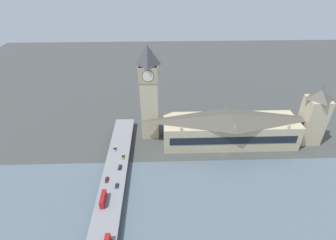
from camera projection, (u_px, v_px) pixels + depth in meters
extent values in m
plane|color=#424442|center=(222.00, 155.00, 193.44)|extent=(600.00, 600.00, 0.00)
cube|color=slate|center=(235.00, 196.00, 160.44)|extent=(66.06, 360.00, 0.30)
cube|color=#C1B28E|center=(229.00, 131.00, 202.03)|extent=(26.72, 101.41, 20.24)
cube|color=black|center=(234.00, 141.00, 190.09)|extent=(0.40, 93.30, 6.07)
pyramid|color=#514C42|center=(231.00, 117.00, 195.25)|extent=(26.19, 99.38, 5.04)
cone|color=tan|center=(289.00, 125.00, 185.89)|extent=(2.20, 2.20, 5.00)
cone|color=tan|center=(236.00, 126.00, 184.83)|extent=(2.20, 2.20, 5.00)
cone|color=tan|center=(181.00, 127.00, 183.77)|extent=(2.20, 2.20, 5.00)
cube|color=#C1B28E|center=(149.00, 102.00, 199.81)|extent=(13.03, 13.03, 60.15)
cube|color=tan|center=(148.00, 72.00, 186.82)|extent=(13.81, 13.81, 11.73)
cylinder|color=black|center=(148.00, 76.00, 181.17)|extent=(0.50, 8.38, 8.38)
cylinder|color=silver|center=(148.00, 76.00, 181.06)|extent=(0.62, 7.76, 7.76)
cylinder|color=black|center=(148.00, 69.00, 192.46)|extent=(0.50, 8.38, 8.38)
cylinder|color=silver|center=(148.00, 69.00, 192.57)|extent=(0.62, 7.76, 7.76)
cylinder|color=black|center=(158.00, 72.00, 187.00)|extent=(8.38, 0.50, 8.38)
cylinder|color=silver|center=(158.00, 72.00, 187.00)|extent=(7.76, 0.62, 7.76)
cylinder|color=black|center=(139.00, 72.00, 186.63)|extent=(8.38, 0.50, 8.38)
cylinder|color=silver|center=(139.00, 72.00, 186.63)|extent=(7.76, 0.62, 7.76)
pyramid|color=#424247|center=(147.00, 55.00, 179.89)|extent=(13.29, 13.29, 14.07)
cube|color=#C1B28E|center=(312.00, 120.00, 199.18)|extent=(15.31, 15.31, 37.23)
pyramid|color=#514C42|center=(321.00, 95.00, 187.34)|extent=(15.31, 15.31, 6.89)
cylinder|color=#333338|center=(324.00, 88.00, 184.42)|extent=(0.30, 0.30, 4.00)
cube|color=slate|center=(111.00, 197.00, 157.21)|extent=(3.00, 13.04, 4.64)
cube|color=slate|center=(122.00, 140.00, 205.65)|extent=(3.00, 13.04, 4.64)
cube|color=gray|center=(111.00, 194.00, 155.64)|extent=(164.13, 15.34, 1.20)
cube|color=red|center=(103.00, 200.00, 148.93)|extent=(10.48, 2.46, 2.01)
cube|color=black|center=(103.00, 200.00, 148.72)|extent=(9.43, 2.52, 0.88)
cube|color=red|center=(103.00, 198.00, 147.76)|extent=(10.27, 2.46, 2.36)
cube|color=black|center=(103.00, 197.00, 147.70)|extent=(9.43, 2.52, 1.13)
cube|color=#A01515|center=(103.00, 196.00, 147.09)|extent=(10.16, 2.34, 0.16)
cylinder|color=black|center=(107.00, 195.00, 153.10)|extent=(1.13, 0.28, 1.13)
cylinder|color=black|center=(103.00, 195.00, 153.04)|extent=(1.13, 0.28, 1.13)
cylinder|color=black|center=(104.00, 207.00, 145.88)|extent=(1.13, 0.28, 1.13)
cylinder|color=black|center=(100.00, 207.00, 145.82)|extent=(1.13, 0.28, 1.13)
cylinder|color=black|center=(111.00, 239.00, 129.51)|extent=(1.08, 0.28, 1.08)
cylinder|color=black|center=(106.00, 239.00, 129.44)|extent=(1.08, 0.28, 1.08)
cube|color=maroon|center=(107.00, 180.00, 163.71)|extent=(4.79, 1.72, 0.72)
cube|color=black|center=(107.00, 179.00, 163.25)|extent=(2.49, 1.54, 0.55)
cylinder|color=black|center=(109.00, 178.00, 165.51)|extent=(0.65, 0.22, 0.65)
cylinder|color=black|center=(106.00, 178.00, 165.47)|extent=(0.65, 0.22, 0.65)
cylinder|color=black|center=(108.00, 182.00, 162.24)|extent=(0.65, 0.22, 0.65)
cylinder|color=black|center=(105.00, 182.00, 162.20)|extent=(0.65, 0.22, 0.65)
cube|color=navy|center=(117.00, 186.00, 159.49)|extent=(3.85, 1.89, 0.67)
cube|color=black|center=(117.00, 185.00, 159.08)|extent=(2.00, 1.70, 0.52)
cylinder|color=black|center=(119.00, 184.00, 160.92)|extent=(0.60, 0.22, 0.60)
cylinder|color=black|center=(116.00, 184.00, 160.87)|extent=(0.60, 0.22, 0.60)
cylinder|color=black|center=(118.00, 188.00, 158.38)|extent=(0.60, 0.22, 0.60)
cylinder|color=black|center=(115.00, 188.00, 158.34)|extent=(0.60, 0.22, 0.60)
cube|color=black|center=(120.00, 167.00, 173.17)|extent=(4.72, 1.90, 0.59)
cube|color=black|center=(120.00, 167.00, 172.77)|extent=(2.45, 1.71, 0.47)
cylinder|color=black|center=(122.00, 166.00, 174.91)|extent=(0.65, 0.22, 0.65)
cylinder|color=black|center=(119.00, 166.00, 174.87)|extent=(0.65, 0.22, 0.65)
cylinder|color=black|center=(121.00, 170.00, 171.70)|extent=(0.65, 0.22, 0.65)
cylinder|color=black|center=(118.00, 170.00, 171.65)|extent=(0.65, 0.22, 0.65)
cube|color=silver|center=(115.00, 149.00, 189.23)|extent=(4.71, 1.88, 0.66)
cube|color=black|center=(115.00, 149.00, 188.79)|extent=(2.45, 1.70, 0.53)
cylinder|color=black|center=(116.00, 148.00, 190.96)|extent=(0.69, 0.22, 0.69)
cylinder|color=black|center=(114.00, 148.00, 190.91)|extent=(0.69, 0.22, 0.69)
cylinder|color=black|center=(116.00, 151.00, 187.79)|extent=(0.69, 0.22, 0.69)
cylinder|color=black|center=(113.00, 151.00, 187.75)|extent=(0.69, 0.22, 0.69)
cube|color=gold|center=(123.00, 157.00, 182.22)|extent=(4.47, 1.71, 0.58)
cube|color=black|center=(123.00, 156.00, 181.83)|extent=(2.32, 1.54, 0.45)
cylinder|color=black|center=(124.00, 155.00, 183.80)|extent=(0.72, 0.22, 0.72)
cylinder|color=black|center=(122.00, 155.00, 183.76)|extent=(0.72, 0.22, 0.72)
cylinder|color=black|center=(124.00, 159.00, 180.88)|extent=(0.72, 0.22, 0.72)
cylinder|color=black|center=(122.00, 159.00, 180.84)|extent=(0.72, 0.22, 0.72)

